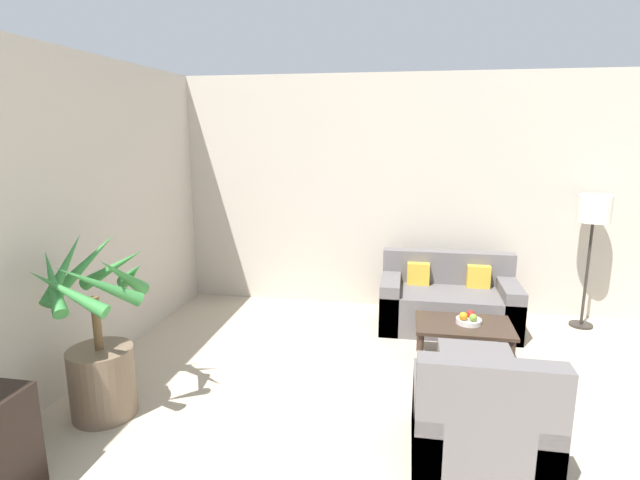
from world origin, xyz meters
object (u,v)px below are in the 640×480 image
floor_lamp (594,216)px  coffee_table (464,330)px  potted_palm (100,351)px  armchair (480,428)px  fruit_bowl (469,321)px  sofa_loveseat (448,303)px  orange_fruit (463,316)px  ottoman (474,377)px  apple_green (473,318)px  apple_red (471,314)px

floor_lamp → coffee_table: floor_lamp is taller
potted_palm → armchair: size_ratio=1.61×
fruit_bowl → armchair: size_ratio=0.26×
armchair → sofa_loveseat: bearing=90.8°
potted_palm → orange_fruit: 2.96m
fruit_bowl → ottoman: size_ratio=0.41×
fruit_bowl → armchair: armchair is taller
sofa_loveseat → floor_lamp: (1.43, 0.27, 0.94)m
potted_palm → coffee_table: 2.99m
coffee_table → armchair: 1.42m
floor_lamp → armchair: floor_lamp is taller
fruit_bowl → orange_fruit: size_ratio=3.00×
apple_green → ottoman: bearing=-94.0°
potted_palm → apple_green: potted_palm is taller
fruit_bowl → apple_green: size_ratio=3.25×
coffee_table → ottoman: bearing=-87.3°
sofa_loveseat → ottoman: (0.10, -1.52, -0.07)m
orange_fruit → armchair: (-0.03, -1.39, -0.21)m
coffee_table → fruit_bowl: bearing=20.0°
sofa_loveseat → ottoman: size_ratio=2.58×
potted_palm → apple_green: size_ratio=19.85×
armchair → orange_fruit: bearing=88.9°
ottoman → apple_green: bearing=86.0°
fruit_bowl → apple_green: bearing=-62.5°
floor_lamp → fruit_bowl: bearing=-138.6°
floor_lamp → fruit_bowl: floor_lamp is taller
sofa_loveseat → apple_red: sofa_loveseat is taller
fruit_bowl → apple_red: apple_red is taller
armchair → apple_red: bearing=86.2°
sofa_loveseat → apple_red: bearing=-81.3°
potted_palm → coffee_table: bearing=25.7°
apple_red → apple_green: bearing=-83.3°
coffee_table → apple_red: 0.15m
potted_palm → fruit_bowl: size_ratio=6.12×
sofa_loveseat → armchair: (0.03, -2.33, -0.01)m
orange_fruit → armchair: bearing=-91.1°
coffee_table → fruit_bowl: 0.09m
potted_palm → apple_red: bearing=26.1°
sofa_loveseat → coffee_table: size_ratio=1.69×
potted_palm → apple_green: bearing=24.5°
armchair → ottoman: 0.81m
apple_green → sofa_loveseat: bearing=98.5°
potted_palm → floor_lamp: floor_lamp is taller
apple_green → potted_palm: bearing=-155.5°
coffee_table → apple_green: (0.07, -0.04, 0.13)m
apple_green → orange_fruit: bearing=171.2°
floor_lamp → coffee_table: 2.00m
floor_lamp → coffee_table: size_ratio=1.70×
potted_palm → apple_red: potted_palm is taller
sofa_loveseat → apple_green: sofa_loveseat is taller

